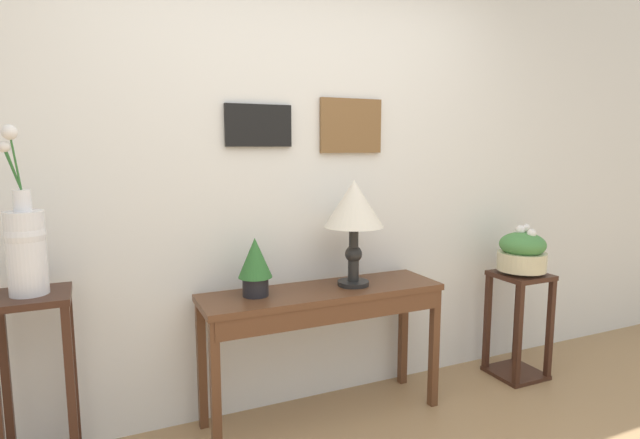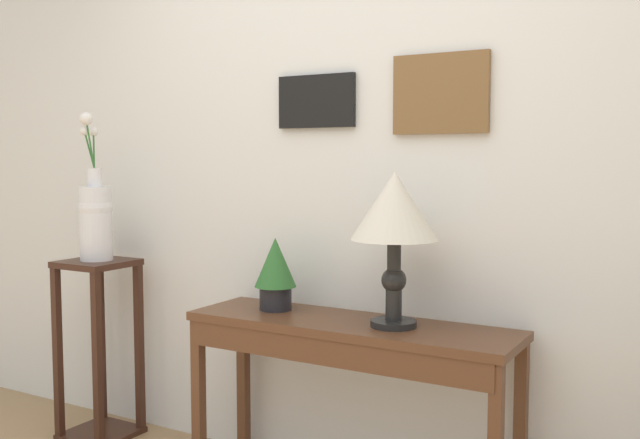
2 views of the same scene
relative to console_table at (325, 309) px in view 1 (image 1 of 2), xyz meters
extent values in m
cube|color=silver|center=(-0.11, 0.31, 0.76)|extent=(9.00, 0.10, 2.80)
cube|color=black|center=(-0.28, 0.24, 0.98)|extent=(0.37, 0.02, 0.22)
cube|color=slate|center=(-0.28, 0.24, 0.98)|extent=(0.29, 0.01, 0.18)
cube|color=brown|center=(0.28, 0.24, 0.99)|extent=(0.39, 0.02, 0.31)
cube|color=slate|center=(0.28, 0.24, 0.99)|extent=(0.31, 0.01, 0.25)
cube|color=#56331E|center=(0.00, 0.02, 0.09)|extent=(1.34, 0.38, 0.03)
cube|color=#56331E|center=(0.00, -0.15, 0.02)|extent=(1.27, 0.03, 0.10)
cube|color=#56331E|center=(-0.64, -0.14, -0.28)|extent=(0.04, 0.04, 0.70)
cube|color=#56331E|center=(0.64, -0.14, -0.28)|extent=(0.04, 0.04, 0.70)
cube|color=#56331E|center=(-0.64, 0.18, -0.28)|extent=(0.04, 0.04, 0.70)
cube|color=#56331E|center=(0.64, 0.18, -0.28)|extent=(0.04, 0.04, 0.70)
cylinder|color=black|center=(0.19, 0.02, 0.12)|extent=(0.18, 0.18, 0.02)
cylinder|color=black|center=(0.19, 0.02, 0.21)|extent=(0.06, 0.06, 0.15)
sphere|color=black|center=(0.19, 0.02, 0.28)|extent=(0.10, 0.10, 0.10)
cylinder|color=black|center=(0.19, 0.02, 0.36)|extent=(0.05, 0.05, 0.15)
cone|color=beige|center=(0.19, 0.02, 0.56)|extent=(0.33, 0.33, 0.26)
cylinder|color=black|center=(-0.37, 0.05, 0.15)|extent=(0.14, 0.14, 0.10)
cone|color=#2D662D|center=(-0.37, 0.05, 0.31)|extent=(0.18, 0.18, 0.21)
cube|color=#381E14|center=(-1.38, 0.01, 0.23)|extent=(0.32, 0.32, 0.03)
cube|color=#381E14|center=(-1.25, -0.12, -0.19)|extent=(0.04, 0.04, 0.82)
cube|color=#381E14|center=(-1.52, 0.15, -0.19)|extent=(0.04, 0.04, 0.82)
cube|color=#381E14|center=(-1.25, 0.15, -0.19)|extent=(0.04, 0.04, 0.82)
cylinder|color=silver|center=(-1.38, 0.01, 0.43)|extent=(0.16, 0.16, 0.36)
sphere|color=silver|center=(-1.38, 0.01, 0.50)|extent=(0.16, 0.16, 0.16)
cylinder|color=silver|center=(-1.38, 0.01, 0.65)|extent=(0.07, 0.07, 0.09)
cylinder|color=#2D662D|center=(-1.39, 0.00, 0.81)|extent=(0.03, 0.03, 0.24)
sphere|color=white|center=(-1.41, -0.01, 0.93)|extent=(0.06, 0.06, 0.06)
cylinder|color=#2D662D|center=(-1.41, 0.04, 0.78)|extent=(0.07, 0.07, 0.18)
sphere|color=white|center=(-1.44, 0.07, 0.87)|extent=(0.04, 0.04, 0.04)
cylinder|color=#2D662D|center=(-1.41, 0.00, 0.78)|extent=(0.05, 0.02, 0.18)
sphere|color=white|center=(-1.43, 0.00, 0.87)|extent=(0.05, 0.05, 0.05)
cube|color=#381E14|center=(1.38, -0.04, 0.05)|extent=(0.32, 0.32, 0.03)
cube|color=#381E14|center=(1.38, -0.04, -0.62)|extent=(0.32, 0.32, 0.03)
cube|color=#381E14|center=(1.25, -0.17, -0.29)|extent=(0.04, 0.04, 0.64)
cube|color=#381E14|center=(1.52, -0.17, -0.29)|extent=(0.04, 0.04, 0.64)
cube|color=#381E14|center=(1.25, 0.10, -0.29)|extent=(0.04, 0.04, 0.64)
cube|color=#381E14|center=(1.52, 0.10, -0.29)|extent=(0.04, 0.04, 0.64)
cylinder|color=beige|center=(1.38, -0.04, 0.07)|extent=(0.14, 0.14, 0.02)
cylinder|color=beige|center=(1.38, -0.04, 0.14)|extent=(0.31, 0.31, 0.12)
ellipsoid|color=#478442|center=(1.38, -0.04, 0.25)|extent=(0.29, 0.29, 0.16)
cylinder|color=#478442|center=(1.40, -0.04, 0.28)|extent=(0.04, 0.01, 0.16)
sphere|color=white|center=(1.41, -0.04, 0.36)|extent=(0.04, 0.04, 0.04)
cylinder|color=#478442|center=(1.39, -0.01, 0.27)|extent=(0.03, 0.06, 0.14)
sphere|color=white|center=(1.40, 0.02, 0.34)|extent=(0.04, 0.04, 0.04)
cylinder|color=#478442|center=(1.40, -0.04, 0.28)|extent=(0.04, 0.01, 0.15)
sphere|color=white|center=(1.41, -0.03, 0.35)|extent=(0.04, 0.04, 0.04)
cylinder|color=#478442|center=(1.38, -0.03, 0.27)|extent=(0.01, 0.03, 0.14)
sphere|color=white|center=(1.38, -0.02, 0.34)|extent=(0.06, 0.06, 0.06)
cylinder|color=#478442|center=(1.39, -0.06, 0.27)|extent=(0.02, 0.06, 0.13)
sphere|color=white|center=(1.40, -0.09, 0.33)|extent=(0.06, 0.06, 0.06)
camera|label=1|loc=(-1.13, -2.42, 0.87)|focal=28.58mm
camera|label=2|loc=(1.31, -2.45, 0.74)|focal=40.65mm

